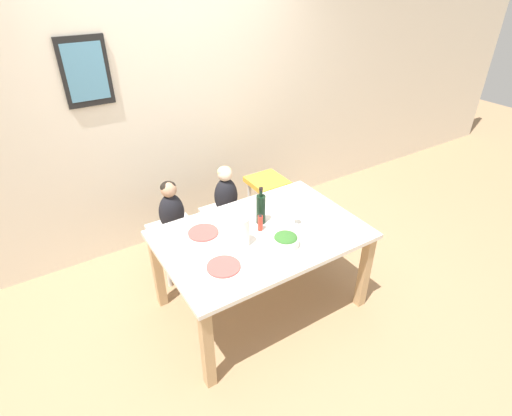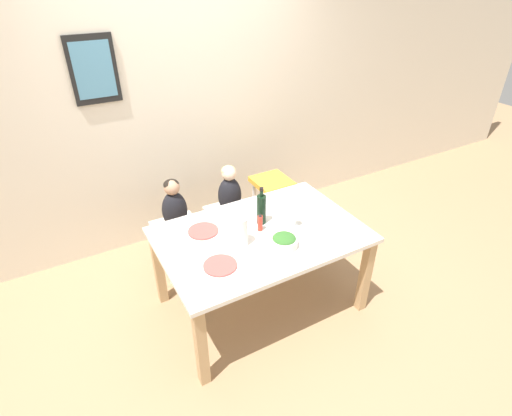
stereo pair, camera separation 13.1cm
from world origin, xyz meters
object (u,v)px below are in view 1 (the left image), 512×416
Objects in this scene: wine_glass_near at (295,211)px; dinner_plate_front_right at (326,232)px; person_child_center at (226,191)px; dinner_plate_front_left at (224,267)px; chair_right_highchair at (267,193)px; dinner_plate_back_right at (294,201)px; person_child_left at (171,208)px; paper_towel_roll at (242,232)px; wine_bottle at (261,209)px; dinner_plate_back_left at (203,233)px; chair_far_center at (227,219)px; chair_far_left at (175,236)px; salad_bowl_large at (286,240)px.

dinner_plate_front_right is at bearing -56.09° from wine_glass_near.
dinner_plate_front_left is (-0.53, -0.95, 0.04)m from person_child_center.
dinner_plate_back_right is (-0.08, -0.52, 0.20)m from chair_right_highchair.
paper_towel_roll is (0.22, -0.80, 0.15)m from person_child_left.
person_child_left is at bearing 130.96° from wine_glass_near.
person_child_center is 0.65m from wine_bottle.
person_child_left is 2.04× the size of dinner_plate_back_right.
person_child_left is 2.04× the size of dinner_plate_front_right.
person_child_center is 0.64m from dinner_plate_back_right.
dinner_plate_front_right is at bearing -97.37° from dinner_plate_back_right.
chair_right_highchair is 3.00× the size of dinner_plate_back_right.
wine_bottle is 1.36× the size of dinner_plate_back_left.
person_child_center is at bearing 0.00° from person_child_left.
person_child_left is (-0.52, 0.00, 0.30)m from chair_far_center.
chair_far_left is 1.50× the size of wine_bottle.
dinner_plate_back_right is at bearing 0.47° from dinner_plate_back_left.
chair_right_highchair is 1.38m from dinner_plate_front_left.
dinner_plate_front_left is 0.43m from dinner_plate_back_left.
chair_far_center is at bearing 125.83° from dinner_plate_back_right.
wine_bottle reaches higher than paper_towel_roll.
wine_glass_near is at bearing -78.06° from chair_far_center.
chair_far_left is 2.04× the size of dinner_plate_back_right.
chair_far_center is at bearing 0.00° from chair_far_left.
person_child_left is at bearing 105.37° from paper_towel_roll.
chair_far_left is 2.71× the size of wine_glass_near.
person_child_center is 2.04× the size of dinner_plate_front_right.
dinner_plate_front_right is (0.34, -0.38, -0.12)m from wine_bottle.
wine_glass_near reaches higher than salad_bowl_large.
dinner_plate_front_left is (-0.50, -0.32, -0.12)m from wine_bottle.
wine_bottle is 1.36× the size of paper_towel_roll.
chair_far_center is 1.00× the size of person_child_left.
wine_glass_near reaches higher than dinner_plate_back_right.
chair_right_highchair is at bearing 0.00° from chair_far_center.
paper_towel_roll reaches higher than chair_far_center.
dinner_plate_back_left is 0.92m from dinner_plate_front_right.
wine_glass_near is at bearing -126.14° from dinner_plate_back_right.
wine_glass_near is at bearing -49.04° from person_child_left.
wine_bottle is 0.47m from dinner_plate_back_left.
chair_far_center is 0.47m from chair_right_highchair.
chair_far_left is 0.92m from wine_bottle.
dinner_plate_back_left is at bearing -132.19° from person_child_center.
person_child_center reaches higher than dinner_plate_front_left.
chair_far_left is 2.05× the size of paper_towel_roll.
paper_towel_roll reaches higher than dinner_plate_back_left.
wine_glass_near is 0.87× the size of salad_bowl_large.
chair_far_center is at bearing -90.00° from person_child_center.
chair_far_left is at bearing 180.00° from chair_right_highchair.
dinner_plate_front_left reaches higher than chair_far_center.
dinner_plate_front_left is (-0.70, -0.15, -0.12)m from wine_glass_near.
salad_bowl_large is at bearing -63.65° from person_child_left.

